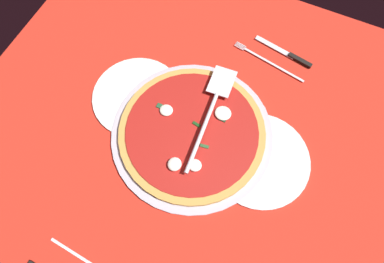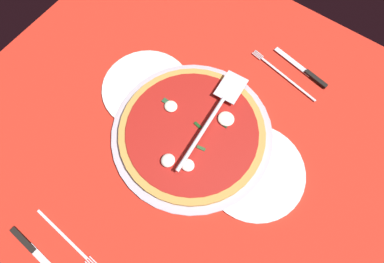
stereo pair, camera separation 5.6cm
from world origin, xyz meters
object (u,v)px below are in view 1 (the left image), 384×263
Objects in this scene: dinner_plate_left at (137,96)px; pizza at (192,132)px; place_setting_far at (279,59)px; dinner_plate_right at (260,160)px; pizza_server at (210,111)px.

pizza reaches higher than dinner_plate_left.
dinner_plate_right is at bearing 110.54° from place_setting_far.
dinner_plate_right is 30.11cm from place_setting_far.
pizza is 1.51× the size of place_setting_far.
dinner_plate_left is 40.05cm from place_setting_far.
pizza_server reaches higher than dinner_plate_left.
pizza is 6.87cm from pizza_server.
dinner_plate_left is 35.21cm from dinner_plate_right.
dinner_plate_left is 0.65× the size of pizza.
pizza_server reaches higher than pizza.
dinner_plate_right is 16.79cm from pizza_server.
place_setting_far is (-5.33, 29.63, -0.15)cm from dinner_plate_right.
dinner_plate_right is at bearing -4.62° from dinner_plate_left.
dinner_plate_right is at bearing -112.93° from pizza_server.
pizza is 1.21× the size of pizza_server.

